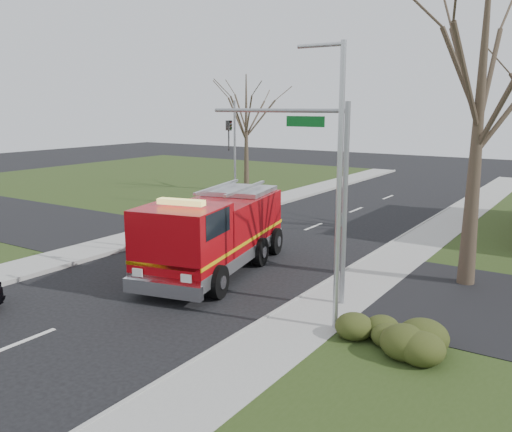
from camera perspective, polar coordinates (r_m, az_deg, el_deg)
The scene contains 10 objects.
ground at distance 20.96m, azimuth -9.34°, elevation -7.15°, with size 120.00×120.00×0.00m, color black.
sidewalk_right at distance 17.56m, azimuth 6.00°, elevation -10.55°, with size 2.40×80.00×0.15m, color gray.
sidewalk_left at distance 25.40m, azimuth -19.74°, elevation -4.19°, with size 2.40×80.00×0.15m, color gray.
hedge_corner at distance 15.51m, azimuth 13.70°, elevation -11.89°, with size 2.80×2.00×0.90m, color #2E3413.
bare_tree_near at distance 20.93m, azimuth 22.64°, elevation 12.73°, with size 6.00×6.00×12.00m.
bare_tree_left at distance 41.82m, azimuth -1.03°, elevation 10.01°, with size 4.50×4.50×9.00m.
traffic_signal_mast at distance 18.18m, azimuth 5.71°, elevation 5.31°, with size 5.29×0.18×6.80m.
streetlight_pole at distance 15.57m, azimuth 8.57°, elevation 3.63°, with size 1.48×0.16×8.40m.
utility_pole_far at distance 35.19m, azimuth -2.24°, elevation 6.36°, with size 0.14×0.14×7.00m, color gray.
fire_engine at distance 21.92m, azimuth -4.43°, elevation -1.97°, with size 4.79×8.96×3.44m.
Camera 1 is at (13.59, -14.51, 6.65)m, focal length 38.00 mm.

